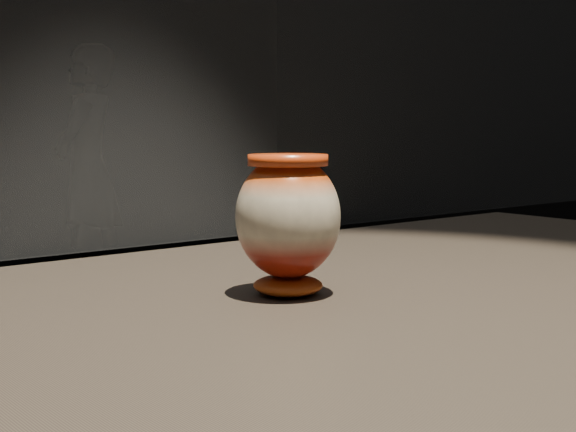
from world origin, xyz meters
name	(u,v)px	position (x,y,z in m)	size (l,w,h in m)	color
main_vase	(288,219)	(0.12, 0.03, 0.98)	(0.13, 0.13, 0.15)	maroon
visitor	(88,169)	(1.82, 4.20, 0.80)	(0.59, 0.38, 1.60)	black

